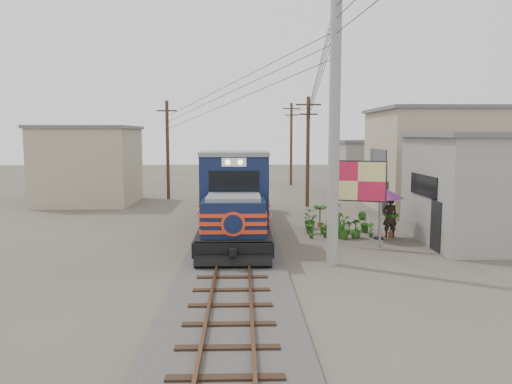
{
  "coord_description": "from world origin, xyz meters",
  "views": [
    {
      "loc": [
        0.32,
        -17.76,
        4.58
      ],
      "look_at": [
        0.89,
        3.1,
        2.2
      ],
      "focal_mm": 35.0,
      "sensor_mm": 36.0,
      "label": 1
    }
  ],
  "objects_px": {
    "billboard": "(358,183)",
    "market_umbrella": "(380,192)",
    "vendor": "(390,217)",
    "locomotive": "(236,196)"
  },
  "relations": [
    {
      "from": "locomotive",
      "to": "billboard",
      "type": "height_order",
      "value": "locomotive"
    },
    {
      "from": "market_umbrella",
      "to": "vendor",
      "type": "bearing_deg",
      "value": 29.52
    },
    {
      "from": "locomotive",
      "to": "vendor",
      "type": "height_order",
      "value": "locomotive"
    },
    {
      "from": "vendor",
      "to": "market_umbrella",
      "type": "bearing_deg",
      "value": 28.03
    },
    {
      "from": "billboard",
      "to": "market_umbrella",
      "type": "distance_m",
      "value": 2.05
    },
    {
      "from": "billboard",
      "to": "market_umbrella",
      "type": "height_order",
      "value": "billboard"
    },
    {
      "from": "billboard",
      "to": "locomotive",
      "type": "bearing_deg",
      "value": 164.6
    },
    {
      "from": "billboard",
      "to": "vendor",
      "type": "bearing_deg",
      "value": 64.33
    },
    {
      "from": "billboard",
      "to": "vendor",
      "type": "relative_size",
      "value": 1.92
    },
    {
      "from": "billboard",
      "to": "market_umbrella",
      "type": "xyz_separation_m",
      "value": [
        1.33,
        1.47,
        -0.52
      ]
    }
  ]
}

